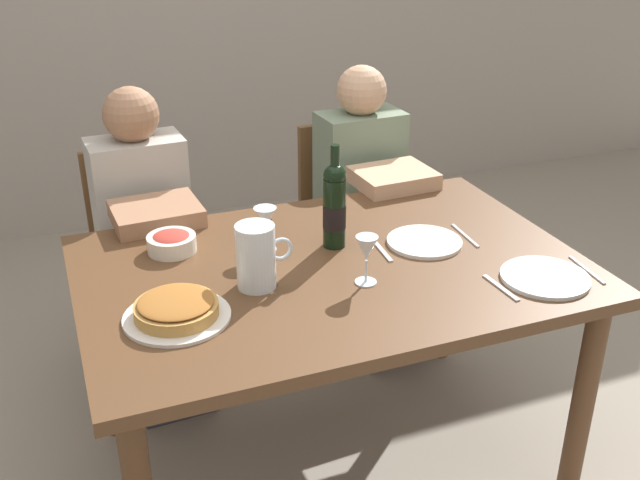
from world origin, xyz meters
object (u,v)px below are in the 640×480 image
(baked_tart, at_px, (176,309))
(dinner_plate_left_setting, at_px, (424,242))
(water_pitcher, at_px, (256,260))
(wine_glass_right_diner, at_px, (367,251))
(diner_right, at_px, (372,205))
(salad_bowl, at_px, (172,242))
(chair_left, at_px, (141,244))
(dinner_plate_right_setting, at_px, (545,277))
(wine_bottle, at_px, (335,205))
(wine_glass_left_diner, at_px, (265,220))
(dining_table, at_px, (331,291))
(diner_left, at_px, (151,240))
(chair_right, at_px, (346,210))

(baked_tart, distance_m, dinner_plate_left_setting, 0.84)
(water_pitcher, distance_m, wine_glass_right_diner, 0.31)
(baked_tart, relative_size, diner_right, 0.25)
(salad_bowl, relative_size, chair_left, 0.18)
(salad_bowl, distance_m, dinner_plate_right_setting, 1.13)
(chair_left, bearing_deg, water_pitcher, 99.29)
(water_pitcher, height_order, dinner_plate_left_setting, water_pitcher)
(wine_bottle, xyz_separation_m, chair_left, (-0.51, 0.79, -0.40))
(wine_glass_right_diner, bearing_deg, dinner_plate_right_setting, -19.01)
(water_pitcher, height_order, salad_bowl, water_pitcher)
(baked_tart, bearing_deg, wine_glass_left_diner, 41.54)
(diner_right, bearing_deg, chair_left, -16.60)
(salad_bowl, xyz_separation_m, wine_glass_right_diner, (0.48, -0.40, 0.07))
(dining_table, distance_m, wine_glass_right_diner, 0.25)
(dinner_plate_left_setting, bearing_deg, salad_bowl, 162.71)
(diner_left, relative_size, chair_right, 1.33)
(diner_left, bearing_deg, baked_tart, 83.35)
(salad_bowl, bearing_deg, chair_right, 36.83)
(wine_bottle, height_order, water_pitcher, wine_bottle)
(chair_left, height_order, chair_right, same)
(dinner_plate_left_setting, xyz_separation_m, chair_right, (0.11, 0.89, -0.27))
(baked_tart, distance_m, salad_bowl, 0.41)
(dinner_plate_left_setting, distance_m, chair_left, 1.21)
(wine_glass_left_diner, height_order, diner_right, diner_right)
(wine_glass_left_diner, xyz_separation_m, chair_right, (0.60, 0.75, -0.37))
(wine_glass_left_diner, height_order, dinner_plate_right_setting, wine_glass_left_diner)
(baked_tart, distance_m, chair_left, 1.09)
(chair_left, xyz_separation_m, chair_right, (0.90, 0.01, 0.00))
(water_pitcher, distance_m, baked_tart, 0.27)
(chair_left, bearing_deg, wine_glass_right_diner, 112.72)
(wine_glass_right_diner, relative_size, diner_left, 0.13)
(wine_glass_left_diner, relative_size, diner_left, 0.12)
(baked_tart, bearing_deg, chair_left, 87.71)
(baked_tart, height_order, chair_left, chair_left)
(diner_left, bearing_deg, diner_right, 177.86)
(wine_glass_right_diner, height_order, dinner_plate_right_setting, wine_glass_right_diner)
(dinner_plate_left_setting, relative_size, dinner_plate_right_setting, 0.93)
(diner_left, bearing_deg, wine_glass_left_diner, 116.93)
(dinner_plate_right_setting, distance_m, diner_right, 1.01)
(dining_table, bearing_deg, water_pitcher, -168.85)
(wine_glass_right_diner, xyz_separation_m, diner_left, (-0.49, 0.81, -0.25))
(baked_tart, relative_size, dinner_plate_right_setting, 1.11)
(dining_table, bearing_deg, diner_right, 56.28)
(diner_left, bearing_deg, chair_left, -90.50)
(dining_table, bearing_deg, dinner_plate_right_setting, -29.88)
(salad_bowl, xyz_separation_m, diner_right, (0.89, 0.42, -0.18))
(wine_glass_left_diner, height_order, chair_left, wine_glass_left_diner)
(salad_bowl, distance_m, diner_right, 1.00)
(dinner_plate_left_setting, xyz_separation_m, chair_left, (-0.79, 0.88, -0.27))
(dinner_plate_left_setting, distance_m, dinner_plate_right_setting, 0.40)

